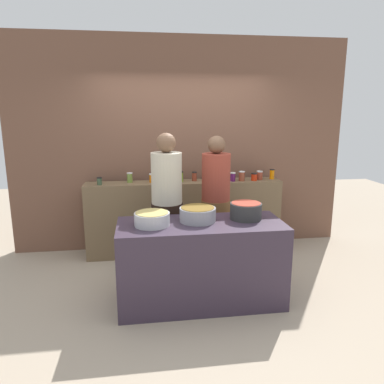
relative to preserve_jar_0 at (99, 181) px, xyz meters
The scene contains 23 objects.
ground 1.88m from the preserve_jar_0, 42.32° to the right, with size 12.00×12.00×0.00m, color tan.
storefront_wall 1.28m from the preserve_jar_0, 20.29° to the left, with size 4.80×0.12×3.00m, color brown.
display_shelf 1.27m from the preserve_jar_0, ahead, with size 2.70×0.36×1.03m, color brown.
prep_table 1.86m from the preserve_jar_0, 49.61° to the right, with size 1.70×0.70×0.87m, color #342938.
preserve_jar_0 is the anchor object (origin of this frame).
preserve_jar_1 0.41m from the preserve_jar_0, 15.43° to the left, with size 0.08×0.08×0.14m.
preserve_jar_2 0.70m from the preserve_jar_0, ahead, with size 0.09×0.09×0.12m.
preserve_jar_3 0.84m from the preserve_jar_0, ahead, with size 0.07×0.07×0.15m.
preserve_jar_4 0.95m from the preserve_jar_0, ahead, with size 0.08×0.08×0.14m.
preserve_jar_5 1.08m from the preserve_jar_0, ahead, with size 0.09×0.09×0.14m.
preserve_jar_6 1.28m from the preserve_jar_0, ahead, with size 0.07×0.07×0.13m.
preserve_jar_7 1.52m from the preserve_jar_0, ahead, with size 0.08×0.08×0.11m.
preserve_jar_8 1.69m from the preserve_jar_0, ahead, with size 0.09×0.09×0.14m.
preserve_jar_9 1.80m from the preserve_jar_0, ahead, with size 0.08×0.08×0.12m.
preserve_jar_10 1.93m from the preserve_jar_0, ahead, with size 0.09×0.09×0.14m.
preserve_jar_11 2.11m from the preserve_jar_0, ahead, with size 0.09×0.09×0.11m.
preserve_jar_12 2.21m from the preserve_jar_0, ahead, with size 0.09×0.09×0.12m.
preserve_jar_13 2.40m from the preserve_jar_0, ahead, with size 0.07×0.07×0.14m.
cooking_pot_left 1.49m from the preserve_jar_0, 64.57° to the right, with size 0.35×0.35×0.14m.
cooking_pot_center 1.69m from the preserve_jar_0, 48.78° to the right, with size 0.37×0.37×0.15m.
cooking_pot_right 2.05m from the preserve_jar_0, 37.63° to the right, with size 0.33×0.33×0.17m.
cook_with_tongs 1.16m from the preserve_jar_0, 42.61° to the right, with size 0.36×0.36×1.75m.
cook_in_cap 1.59m from the preserve_jar_0, 22.71° to the right, with size 0.36×0.36×1.70m.
Camera 1 is at (-0.60, -3.83, 2.00)m, focal length 34.32 mm.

